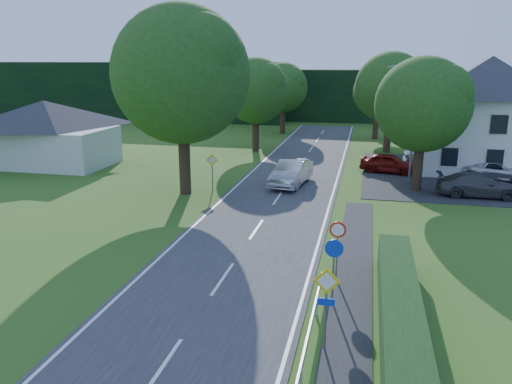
% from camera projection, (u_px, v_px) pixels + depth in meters
% --- Properties ---
extents(road, '(7.00, 80.00, 0.04)m').
position_uv_depth(road, '(264.00, 218.00, 26.99)').
color(road, '#323335').
rests_on(road, ground).
extents(parking_pad, '(14.00, 16.00, 0.04)m').
position_uv_depth(parking_pad, '(460.00, 176.00, 36.71)').
color(parking_pad, black).
rests_on(parking_pad, ground).
extents(line_edge_left, '(0.12, 80.00, 0.01)m').
position_uv_depth(line_edge_left, '(207.00, 213.00, 27.67)').
color(line_edge_left, white).
rests_on(line_edge_left, road).
extents(line_edge_right, '(0.12, 80.00, 0.01)m').
position_uv_depth(line_edge_right, '(325.00, 221.00, 26.29)').
color(line_edge_right, white).
rests_on(line_edge_right, road).
extents(line_centre, '(0.12, 80.00, 0.01)m').
position_uv_depth(line_centre, '(264.00, 217.00, 26.98)').
color(line_centre, white).
rests_on(line_centre, road).
extents(tree_main, '(9.40, 9.40, 11.64)m').
position_uv_depth(tree_main, '(182.00, 102.00, 30.55)').
color(tree_main, '#224715').
rests_on(tree_main, ground).
extents(tree_left_far, '(7.00, 7.00, 8.58)m').
position_uv_depth(tree_left_far, '(256.00, 105.00, 45.82)').
color(tree_left_far, '#224715').
rests_on(tree_left_far, ground).
extents(tree_right_far, '(7.40, 7.40, 9.09)m').
position_uv_depth(tree_right_far, '(390.00, 103.00, 45.09)').
color(tree_right_far, '#224715').
rests_on(tree_right_far, ground).
extents(tree_left_back, '(6.60, 6.60, 8.07)m').
position_uv_depth(tree_left_back, '(283.00, 98.00, 57.09)').
color(tree_left_back, '#224715').
rests_on(tree_left_back, ground).
extents(tree_right_back, '(6.20, 6.20, 7.56)m').
position_uv_depth(tree_right_back, '(377.00, 104.00, 53.05)').
color(tree_right_back, '#224715').
rests_on(tree_right_back, ground).
extents(tree_right_mid, '(7.00, 7.00, 8.58)m').
position_uv_depth(tree_right_mid, '(421.00, 125.00, 31.64)').
color(tree_right_mid, '#224715').
rests_on(tree_right_mid, ground).
extents(treeline_left, '(44.00, 6.00, 8.00)m').
position_uv_depth(treeline_left, '(133.00, 91.00, 71.51)').
color(treeline_left, black).
rests_on(treeline_left, ground).
extents(treeline_right, '(30.00, 5.00, 7.00)m').
position_uv_depth(treeline_right, '(391.00, 96.00, 67.79)').
color(treeline_right, black).
rests_on(treeline_right, ground).
extents(bungalow_left, '(11.00, 6.50, 5.20)m').
position_uv_depth(bungalow_left, '(46.00, 132.00, 39.97)').
color(bungalow_left, silver).
rests_on(bungalow_left, ground).
extents(house_white, '(10.60, 8.40, 8.60)m').
position_uv_depth(house_white, '(487.00, 113.00, 37.99)').
color(house_white, silver).
rests_on(house_white, ground).
extents(streetlight, '(2.03, 0.18, 8.00)m').
position_uv_depth(streetlight, '(412.00, 119.00, 33.57)').
color(streetlight, slate).
rests_on(streetlight, ground).
extents(sign_priority_right, '(0.78, 0.09, 2.59)m').
position_uv_depth(sign_priority_right, '(326.00, 294.00, 14.29)').
color(sign_priority_right, slate).
rests_on(sign_priority_right, ground).
extents(sign_roundabout, '(0.64, 0.08, 2.37)m').
position_uv_depth(sign_roundabout, '(334.00, 259.00, 17.15)').
color(sign_roundabout, slate).
rests_on(sign_roundabout, ground).
extents(sign_speed_limit, '(0.64, 0.11, 2.37)m').
position_uv_depth(sign_speed_limit, '(338.00, 237.00, 19.00)').
color(sign_speed_limit, slate).
rests_on(sign_speed_limit, ground).
extents(sign_priority_left, '(0.78, 0.09, 2.44)m').
position_uv_depth(sign_priority_left, '(212.00, 165.00, 32.20)').
color(sign_priority_left, slate).
rests_on(sign_priority_left, ground).
extents(moving_car, '(2.44, 5.31, 1.69)m').
position_uv_depth(moving_car, '(291.00, 173.00, 33.81)').
color(moving_car, silver).
rests_on(moving_car, road).
extents(motorcycle, '(1.18, 1.88, 0.93)m').
position_uv_depth(motorcycle, '(299.00, 169.00, 36.77)').
color(motorcycle, black).
rests_on(motorcycle, road).
extents(parked_car_red, '(4.52, 2.56, 1.45)m').
position_uv_depth(parked_car_red, '(389.00, 163.00, 37.60)').
color(parked_car_red, maroon).
rests_on(parked_car_red, parking_pad).
extents(parked_car_silver_a, '(5.27, 1.96, 1.72)m').
position_uv_depth(parked_car_silver_a, '(438.00, 158.00, 38.91)').
color(parked_car_silver_a, silver).
rests_on(parked_car_silver_a, parking_pad).
extents(parked_car_grey, '(4.94, 2.04, 1.43)m').
position_uv_depth(parked_car_grey, '(478.00, 185.00, 31.00)').
color(parked_car_grey, '#46454A').
rests_on(parked_car_grey, parking_pad).
extents(parked_car_silver_b, '(5.11, 3.19, 1.32)m').
position_uv_depth(parked_car_silver_b, '(497.00, 171.00, 35.36)').
color(parked_car_silver_b, silver).
rests_on(parked_car_silver_b, parking_pad).
extents(parasol, '(2.40, 2.43, 1.84)m').
position_uv_depth(parasol, '(459.00, 159.00, 38.31)').
color(parasol, '#A31D0D').
rests_on(parasol, parking_pad).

